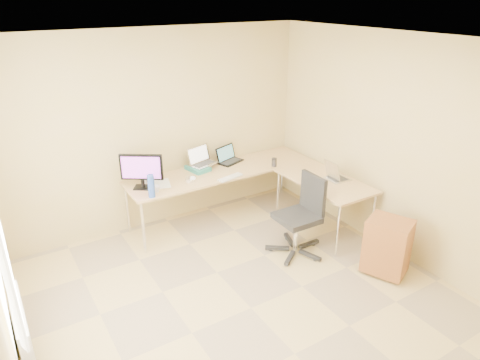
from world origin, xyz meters
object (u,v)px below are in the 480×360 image
desk_return (323,205)px  mug (157,189)px  desk_main (222,194)px  monitor (142,171)px  laptop_black (230,155)px  laptop_return (338,171)px  keyboard (230,177)px  office_chair (297,216)px  water_bottle (151,186)px  cabinet (387,246)px  desk_fan (145,172)px  laptop_center (203,156)px

desk_return → mug: size_ratio=14.62×
desk_main → monitor: 1.27m
laptop_black → laptop_return: laptop_black is taller
keyboard → mug: (-0.98, 0.11, 0.03)m
office_chair → monitor: bearing=139.6°
mug → water_bottle: water_bottle is taller
water_bottle → cabinet: water_bottle is taller
laptop_black → laptop_return: 1.54m
laptop_black → office_chair: office_chair is taller
desk_return → keyboard: keyboard is taller
keyboard → office_chair: size_ratio=0.37×
monitor → laptop_black: size_ratio=1.44×
desk_return → laptop_return: 0.50m
desk_fan → office_chair: bearing=-65.5°
desk_main → desk_fan: desk_fan is taller
cabinet → laptop_center: bearing=91.7°
laptop_black → mug: laptop_black is taller
mug → laptop_black: bearing=17.1°
desk_fan → office_chair: size_ratio=0.28×
water_bottle → cabinet: (2.03, -1.85, -0.51)m
desk_main → laptop_center: (-0.18, 0.20, 0.54)m
monitor → laptop_black: (1.37, 0.19, -0.11)m
cabinet → desk_return: bearing=63.3°
laptop_black → water_bottle: size_ratio=1.28×
desk_return → keyboard: 1.29m
cabinet → keyboard: bearing=93.9°
desk_main → laptop_return: (1.13, -1.07, 0.47)m
desk_fan → keyboard: bearing=-43.7°
desk_return → monitor: monitor is taller
desk_main → office_chair: bearing=-75.9°
monitor → laptop_return: 2.50m
desk_main → laptop_center: size_ratio=7.06×
desk_fan → desk_return: bearing=-49.1°
desk_main → office_chair: 1.30m
laptop_black → desk_fan: 1.28m
keyboard → cabinet: size_ratio=0.58×
cabinet → water_bottle: bearing=114.4°
keyboard → laptop_return: size_ratio=1.12×
keyboard → monitor: bearing=152.0°
laptop_black → monitor: bearing=168.3°
desk_return → desk_main: bearing=134.3°
mug → cabinet: (1.93, -1.95, -0.41)m
water_bottle → desk_fan: (0.10, 0.45, -0.00)m
desk_main → water_bottle: bearing=-165.4°
laptop_return → desk_return: bearing=67.9°
keyboard → mug: bearing=161.5°
laptop_center → office_chair: bearing=-87.3°
water_bottle → laptop_return: bearing=-19.0°
laptop_return → cabinet: 1.20m
laptop_center → laptop_return: size_ratio=1.14×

